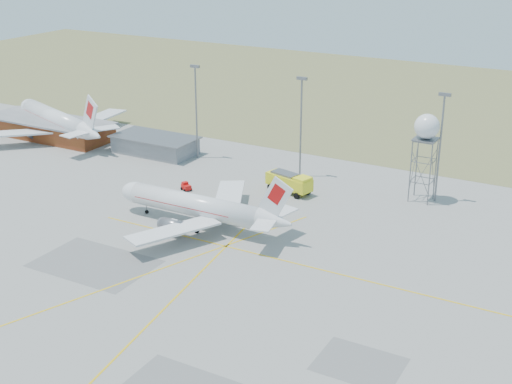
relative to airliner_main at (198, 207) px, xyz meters
The scene contains 12 objects.
ground 37.70m from the airliner_main, 68.04° to the right, with size 400.00×400.00×0.00m, color gray.
grass_strip 106.18m from the airliner_main, 82.40° to the left, with size 400.00×120.00×0.03m, color brown.
building_orange 66.76m from the airliner_main, 155.97° to the left, with size 33.00×12.00×4.30m.
building_grey 42.58m from the airliner_main, 136.69° to the left, with size 19.00×10.00×3.90m.
mast_a 38.53m from the airliner_main, 123.91° to the left, with size 2.20×0.50×20.50m.
mast_b 32.58m from the airliner_main, 82.63° to the left, with size 2.20×0.50×20.50m.
mast_c 45.52m from the airliner_main, 44.23° to the left, with size 2.20×0.50×20.50m.
airliner_main is the anchor object (origin of this frame).
airliner_far 65.45m from the airliner_main, 154.48° to the left, with size 38.37×36.06×13.47m.
radar_tower 42.71m from the airliner_main, 45.64° to the left, with size 4.57×4.57×16.54m.
fire_truck 22.92m from the airliner_main, 73.64° to the left, with size 10.08×5.78×3.83m.
baggage_tug 17.83m from the airliner_main, 131.60° to the left, with size 2.42×2.32×1.58m.
Camera 1 is at (49.09, -58.13, 49.10)m, focal length 50.00 mm.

